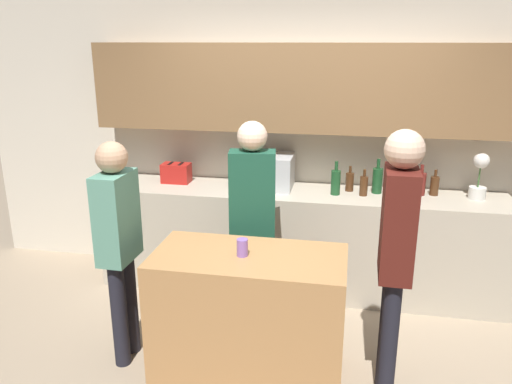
% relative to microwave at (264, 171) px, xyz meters
% --- Properties ---
extents(ground_plane, '(14.00, 14.00, 0.00)m').
position_rel_microwave_xyz_m(ground_plane, '(0.33, -1.46, -1.09)').
color(ground_plane, gray).
extents(back_wall, '(6.40, 0.40, 2.70)m').
position_rel_microwave_xyz_m(back_wall, '(0.33, 0.20, 0.45)').
color(back_wall, beige).
rests_on(back_wall, ground_plane).
extents(back_counter, '(3.60, 0.62, 0.94)m').
position_rel_microwave_xyz_m(back_counter, '(0.33, -0.07, -0.62)').
color(back_counter, '#B7AD99').
rests_on(back_counter, ground_plane).
extents(kitchen_island, '(1.26, 0.63, 0.89)m').
position_rel_microwave_xyz_m(kitchen_island, '(0.15, -1.40, -0.64)').
color(kitchen_island, '#B27F4C').
rests_on(kitchen_island, ground_plane).
extents(microwave, '(0.52, 0.39, 0.30)m').
position_rel_microwave_xyz_m(microwave, '(0.00, 0.00, 0.00)').
color(microwave, '#B7BABC').
rests_on(microwave, back_counter).
extents(toaster, '(0.26, 0.16, 0.18)m').
position_rel_microwave_xyz_m(toaster, '(-0.83, 0.00, -0.06)').
color(toaster, '#B21E19').
rests_on(toaster, back_counter).
extents(potted_plant, '(0.14, 0.14, 0.39)m').
position_rel_microwave_xyz_m(potted_plant, '(1.83, 0.00, 0.05)').
color(potted_plant, silver).
rests_on(potted_plant, back_counter).
extents(bottle_0, '(0.08, 0.08, 0.29)m').
position_rel_microwave_xyz_m(bottle_0, '(0.65, -0.10, -0.04)').
color(bottle_0, '#194723').
rests_on(bottle_0, back_counter).
extents(bottle_1, '(0.07, 0.07, 0.23)m').
position_rel_microwave_xyz_m(bottle_1, '(0.77, 0.03, -0.06)').
color(bottle_1, '#472814').
rests_on(bottle_1, back_counter).
extents(bottle_2, '(0.07, 0.07, 0.23)m').
position_rel_microwave_xyz_m(bottle_2, '(0.89, -0.09, -0.06)').
color(bottle_2, '#472814').
rests_on(bottle_2, back_counter).
extents(bottle_3, '(0.09, 0.09, 0.30)m').
position_rel_microwave_xyz_m(bottle_3, '(1.00, 0.01, -0.03)').
color(bottle_3, '#194723').
rests_on(bottle_3, back_counter).
extents(bottle_4, '(0.08, 0.08, 0.28)m').
position_rel_microwave_xyz_m(bottle_4, '(1.12, -0.12, -0.04)').
color(bottle_4, maroon).
rests_on(bottle_4, back_counter).
extents(bottle_5, '(0.09, 0.09, 0.22)m').
position_rel_microwave_xyz_m(bottle_5, '(1.24, -0.15, -0.06)').
color(bottle_5, '#472814').
rests_on(bottle_5, back_counter).
extents(bottle_6, '(0.09, 0.09, 0.27)m').
position_rel_microwave_xyz_m(bottle_6, '(1.37, 0.02, -0.05)').
color(bottle_6, maroon).
rests_on(bottle_6, back_counter).
extents(bottle_7, '(0.07, 0.07, 0.23)m').
position_rel_microwave_xyz_m(bottle_7, '(1.48, 0.04, -0.06)').
color(bottle_7, '#472814').
rests_on(bottle_7, back_counter).
extents(cup_0, '(0.07, 0.07, 0.11)m').
position_rel_microwave_xyz_m(cup_0, '(0.11, -1.42, -0.14)').
color(cup_0, '#8B62BB').
rests_on(cup_0, kitchen_island).
extents(person_left, '(0.21, 0.34, 1.60)m').
position_rel_microwave_xyz_m(person_left, '(-0.76, -1.38, -0.14)').
color(person_left, black).
rests_on(person_left, ground_plane).
extents(person_center, '(0.37, 0.24, 1.67)m').
position_rel_microwave_xyz_m(person_center, '(0.06, -0.82, -0.09)').
color(person_center, black).
rests_on(person_center, ground_plane).
extents(person_right, '(0.23, 0.34, 1.74)m').
position_rel_microwave_xyz_m(person_right, '(1.06, -1.42, -0.04)').
color(person_right, black).
rests_on(person_right, ground_plane).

